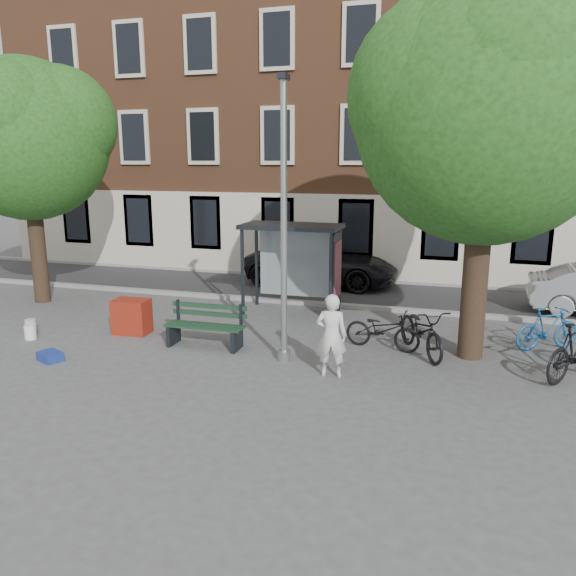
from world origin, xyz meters
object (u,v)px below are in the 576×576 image
(bus_shelter, at_px, (306,249))
(bike_c, at_px, (421,330))
(bench, at_px, (206,328))
(red_stand, at_px, (132,316))
(car_dark, at_px, (322,264))
(bike_d, at_px, (576,350))
(bike_b, at_px, (548,328))
(lamppost, at_px, (284,238))
(painter, at_px, (331,336))
(bike_a, at_px, (383,330))

(bus_shelter, height_order, bike_c, bus_shelter)
(bench, distance_m, red_stand, 2.32)
(bench, xyz_separation_m, car_dark, (1.06, 7.64, 0.30))
(bike_c, height_order, bike_d, bike_d)
(bike_b, bearing_deg, lamppost, 82.77)
(car_dark, bearing_deg, bike_b, -127.60)
(lamppost, xyz_separation_m, bus_shelter, (-0.61, 4.11, -0.87))
(painter, relative_size, red_stand, 1.96)
(bench, bearing_deg, bike_c, 9.52)
(bench, relative_size, bike_c, 0.89)
(bike_b, height_order, red_stand, bike_b)
(car_dark, bearing_deg, bike_c, -148.13)
(lamppost, distance_m, bike_b, 6.70)
(bike_b, xyz_separation_m, bike_d, (0.27, -1.86, 0.11))
(lamppost, relative_size, red_stand, 6.79)
(red_stand, bearing_deg, bus_shelter, 40.63)
(bus_shelter, bearing_deg, bike_d, -27.08)
(bike_a, distance_m, car_dark, 7.30)
(bike_a, relative_size, red_stand, 2.02)
(bike_b, xyz_separation_m, red_stand, (-10.16, -1.72, -0.06))
(painter, height_order, bike_a, painter)
(lamppost, height_order, painter, lamppost)
(painter, bearing_deg, bike_d, -171.15)
(lamppost, distance_m, painter, 2.32)
(lamppost, xyz_separation_m, bike_b, (5.76, 2.57, -2.27))
(lamppost, distance_m, bike_d, 6.45)
(bike_a, relative_size, car_dark, 0.33)
(bike_a, bearing_deg, car_dark, 35.64)
(bike_c, distance_m, bike_d, 3.19)
(lamppost, bearing_deg, painter, -25.67)
(bike_b, height_order, car_dark, car_dark)
(bench, xyz_separation_m, bike_d, (8.15, 0.27, 0.16))
(painter, xyz_separation_m, bike_b, (4.56, 3.15, -0.37))
(lamppost, bearing_deg, bike_c, 24.90)
(bus_shelter, distance_m, bike_b, 6.70)
(bus_shelter, xyz_separation_m, bench, (-1.51, -3.66, -1.46))
(lamppost, xyz_separation_m, bike_a, (2.00, 1.46, -2.31))
(painter, distance_m, red_stand, 5.80)
(painter, distance_m, bike_d, 5.01)
(bike_b, distance_m, bike_c, 3.10)
(painter, relative_size, bike_d, 0.85)
(painter, relative_size, bike_b, 1.03)
(bus_shelter, bearing_deg, bike_a, -45.41)
(bus_shelter, bearing_deg, painter, -68.88)
(painter, distance_m, bike_a, 2.22)
(bus_shelter, xyz_separation_m, bike_a, (2.61, -2.65, -1.44))
(lamppost, height_order, car_dark, lamppost)
(bike_b, relative_size, car_dark, 0.31)
(bike_c, relative_size, car_dark, 0.40)
(painter, xyz_separation_m, bench, (-3.32, 1.02, -0.42))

